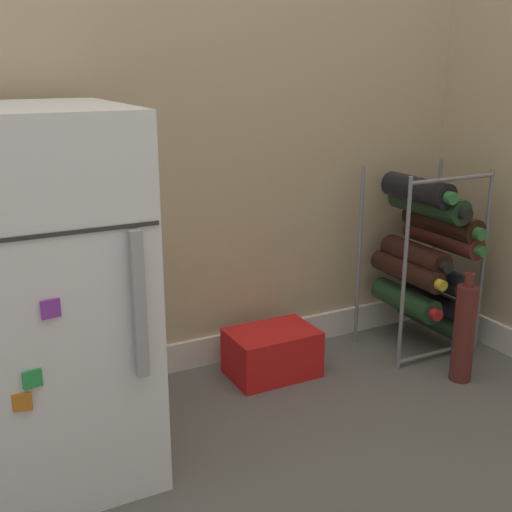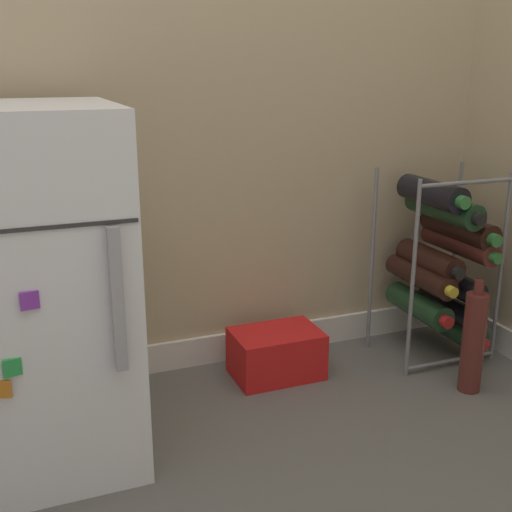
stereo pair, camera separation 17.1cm
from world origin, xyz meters
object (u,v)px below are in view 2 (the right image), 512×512
object	(u,v)px
mini_fridge	(7,291)
wine_rack	(442,262)
soda_box	(276,353)
loose_bottle_floor	(473,342)

from	to	relation	value
mini_fridge	wine_rack	size ratio (longest dim) A/B	1.38
wine_rack	soda_box	world-z (taller)	wine_rack
wine_rack	loose_bottle_floor	xyz separation A→B (m)	(-0.07, -0.25, -0.15)
soda_box	loose_bottle_floor	world-z (taller)	loose_bottle_floor
mini_fridge	wine_rack	xyz separation A→B (m)	(1.27, 0.10, -0.11)
mini_fridge	soda_box	xyz separation A→B (m)	(0.72, 0.14, -0.34)
wine_rack	loose_bottle_floor	size ratio (longest dim) A/B	1.79
soda_box	loose_bottle_floor	distance (m)	0.57
wine_rack	soda_box	xyz separation A→B (m)	(-0.55, 0.04, -0.23)
wine_rack	mini_fridge	bearing A→B (deg)	-175.33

